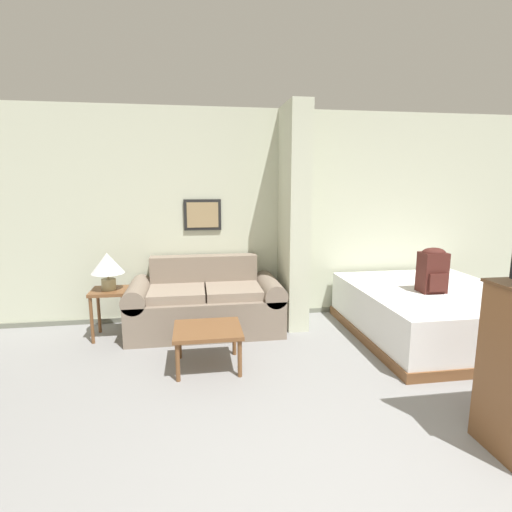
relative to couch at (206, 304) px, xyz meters
The scene contains 8 objects.
wall_back 1.34m from the couch, 32.22° to the left, with size 7.26×0.16×2.60m.
wall_partition_pillar 1.45m from the couch, ahead, with size 0.24×0.68×2.60m.
couch is the anchor object (origin of this frame).
coffee_table 0.98m from the couch, 90.63° to the right, with size 0.62×0.56×0.38m.
side_table 1.06m from the couch, behind, with size 0.39×0.39×0.55m.
table_lamp 1.17m from the couch, behind, with size 0.36×0.36×0.41m.
bed 2.58m from the couch, 13.28° to the right, with size 1.71×1.96×0.55m.
backpack 2.55m from the couch, 16.58° to the right, with size 0.26×0.23×0.48m.
Camera 1 is at (-0.89, -1.44, 1.71)m, focal length 28.00 mm.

